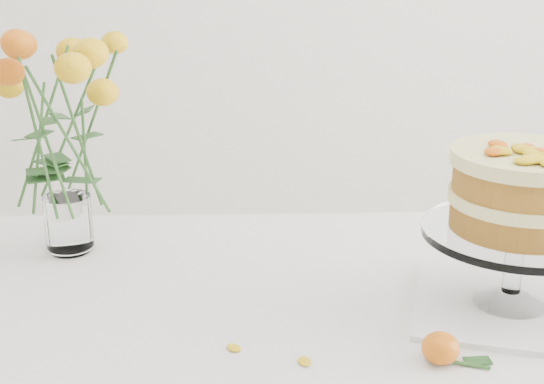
{
  "coord_description": "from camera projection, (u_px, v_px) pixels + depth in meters",
  "views": [
    {
      "loc": [
        -0.1,
        -1.07,
        1.33
      ],
      "look_at": [
        -0.06,
        0.14,
        0.91
      ],
      "focal_mm": 50.0,
      "sensor_mm": 36.0,
      "label": 1
    }
  ],
  "objects": [
    {
      "name": "cake_stand",
      "position": [
        521.0,
        199.0,
        1.16
      ],
      "size": [
        0.3,
        0.3,
        0.27
      ],
      "rotation": [
        0.0,
        0.0,
        0.17
      ],
      "color": "white",
      "rests_on": "napkin"
    },
    {
      "name": "rose_vase",
      "position": [
        59.0,
        118.0,
        1.36
      ],
      "size": [
        0.35,
        0.35,
        0.44
      ],
      "rotation": [
        0.0,
        0.0,
        0.27
      ],
      "color": "white",
      "rests_on": "table"
    },
    {
      "name": "napkin",
      "position": [
        509.0,
        305.0,
        1.22
      ],
      "size": [
        0.36,
        0.36,
        0.01
      ],
      "primitive_type": "cube",
      "rotation": [
        0.0,
        0.0,
        -0.28
      ],
      "color": "white",
      "rests_on": "table"
    },
    {
      "name": "table",
      "position": [
        310.0,
        360.0,
        1.22
      ],
      "size": [
        1.43,
        0.93,
        0.76
      ],
      "color": "tan",
      "rests_on": "ground"
    },
    {
      "name": "stray_petal_b",
      "position": [
        305.0,
        361.0,
        1.06
      ],
      "size": [
        0.03,
        0.02,
        0.0
      ],
      "primitive_type": "ellipsoid",
      "color": "yellow",
      "rests_on": "table"
    },
    {
      "name": "stray_petal_a",
      "position": [
        234.0,
        348.0,
        1.1
      ],
      "size": [
        0.03,
        0.02,
        0.0
      ],
      "primitive_type": "ellipsoid",
      "color": "yellow",
      "rests_on": "table"
    },
    {
      "name": "loose_rose_far",
      "position": [
        441.0,
        348.0,
        1.06
      ],
      "size": [
        0.09,
        0.05,
        0.05
      ],
      "rotation": [
        0.0,
        0.0,
        -0.35
      ],
      "color": "#DA5B0A",
      "rests_on": "table"
    }
  ]
}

